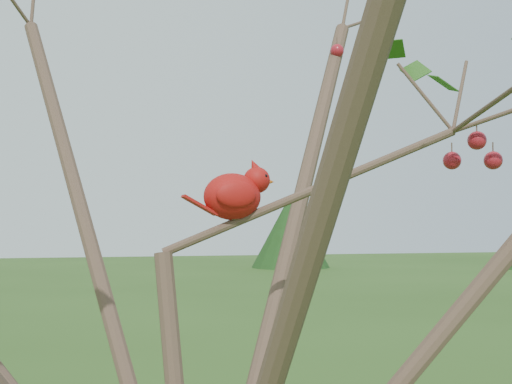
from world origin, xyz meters
TOP-DOWN VIEW (x-y plane):
  - crabapple_tree at (0.03, -0.02)m, footprint 2.35×2.05m
  - cardinal at (0.09, 0.09)m, footprint 0.19×0.10m
  - distant_trees at (1.89, 25.08)m, footprint 39.30×10.22m

SIDE VIEW (x-z plane):
  - distant_trees at x=1.89m, z-range -0.25..3.16m
  - cardinal at x=0.09m, z-range 2.00..2.13m
  - crabapple_tree at x=0.03m, z-range 0.65..3.60m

